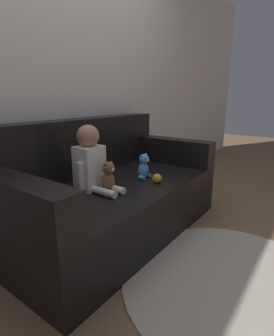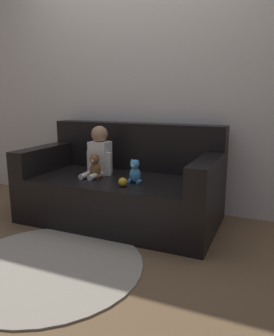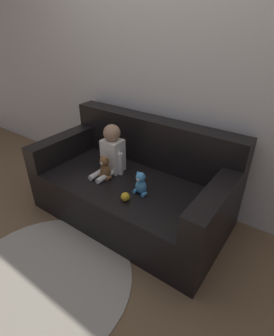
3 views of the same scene
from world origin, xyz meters
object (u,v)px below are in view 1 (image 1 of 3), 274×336
object	(u,v)px
toy_ball	(157,178)
person_baby	(91,162)
couch	(109,193)
teddy_bear_brown	(108,178)
plush_toy_side	(144,167)

from	to	relation	value
toy_ball	person_baby	bearing A→B (deg)	142.14
person_baby	toy_ball	world-z (taller)	person_baby
couch	teddy_bear_brown	distance (m)	0.32
person_baby	plush_toy_side	xyz separation A→B (m)	(0.41, -0.14, -0.10)
couch	teddy_bear_brown	world-z (taller)	couch
person_baby	plush_toy_side	world-z (taller)	person_baby
person_baby	teddy_bear_brown	distance (m)	0.16
person_baby	plush_toy_side	bearing A→B (deg)	-19.22
person_baby	plush_toy_side	size ratio (longest dim) A/B	2.27
teddy_bear_brown	plush_toy_side	world-z (taller)	teddy_bear_brown
plush_toy_side	toy_ball	bearing A→B (deg)	-105.36
couch	plush_toy_side	size ratio (longest dim) A/B	8.85
person_baby	plush_toy_side	distance (m)	0.45
couch	person_baby	distance (m)	0.37
couch	toy_ball	bearing A→B (deg)	-64.32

